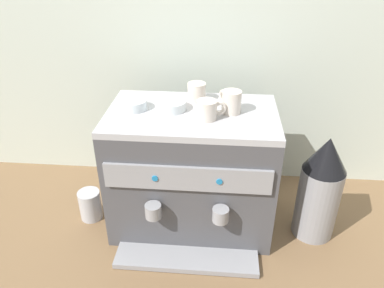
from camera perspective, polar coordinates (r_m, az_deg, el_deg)
ground_plane at (r=1.55m, az=0.00°, el=-11.27°), size 4.00×4.00×0.00m
tiled_backsplash_wall at (r=1.60m, az=1.09°, el=11.30°), size 2.80×0.03×1.02m
espresso_machine at (r=1.41m, az=-0.02°, el=-4.10°), size 0.60×0.47×0.48m
ceramic_cup_0 at (r=1.28m, az=6.00°, el=6.53°), size 0.08×0.10×0.08m
ceramic_cup_1 at (r=1.37m, az=0.64°, el=8.09°), size 0.07×0.10×0.07m
ceramic_cup_2 at (r=1.23m, az=2.44°, el=5.30°), size 0.10×0.07×0.07m
ceramic_bowl_0 at (r=1.32m, az=-8.97°, el=5.99°), size 0.09×0.09×0.03m
ceramic_bowl_1 at (r=1.30m, az=-3.27°, el=5.96°), size 0.11×0.11×0.03m
coffee_grinder at (r=1.44m, az=19.15°, el=-6.47°), size 0.15×0.15×0.42m
milk_pitcher at (r=1.57m, az=-15.42°, el=-9.03°), size 0.09×0.09×0.12m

